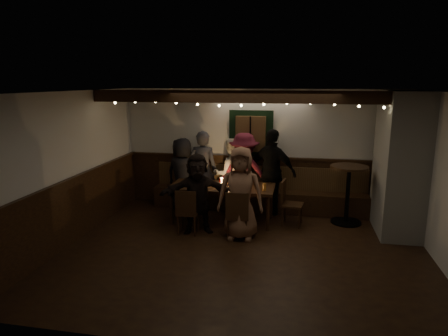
% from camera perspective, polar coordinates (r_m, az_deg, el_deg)
% --- Properties ---
extents(room, '(6.02, 5.01, 2.62)m').
position_cam_1_polar(room, '(7.70, 12.24, -0.62)').
color(room, black).
rests_on(room, ground).
extents(dining_table, '(2.05, 0.88, 0.89)m').
position_cam_1_polar(dining_table, '(7.91, -0.28, -3.00)').
color(dining_table, black).
rests_on(dining_table, ground).
extents(chair_near_left, '(0.40, 0.40, 0.85)m').
position_cam_1_polar(chair_near_left, '(7.32, -5.30, -5.93)').
color(chair_near_left, black).
rests_on(chair_near_left, ground).
extents(chair_near_right, '(0.43, 0.43, 0.89)m').
position_cam_1_polar(chair_near_right, '(7.05, 1.92, -6.41)').
color(chair_near_right, black).
rests_on(chair_near_right, ground).
extents(chair_end, '(0.45, 0.45, 0.89)m').
position_cam_1_polar(chair_end, '(7.87, 9.13, -4.53)').
color(chair_end, black).
rests_on(chair_end, ground).
extents(high_top, '(0.73, 0.73, 1.16)m').
position_cam_1_polar(high_top, '(8.16, 17.31, -2.64)').
color(high_top, black).
rests_on(high_top, ground).
extents(person_a, '(0.87, 0.68, 1.57)m').
position_cam_1_polar(person_a, '(8.73, -5.96, -0.82)').
color(person_a, black).
rests_on(person_a, ground).
extents(person_b, '(0.63, 0.42, 1.73)m').
position_cam_1_polar(person_b, '(8.70, -3.03, -0.28)').
color(person_b, '#313139').
rests_on(person_b, ground).
extents(person_c, '(0.92, 0.82, 1.57)m').
position_cam_1_polar(person_c, '(8.62, 0.97, -0.92)').
color(person_c, '#BAB2A5').
rests_on(person_c, ground).
extents(person_d, '(1.14, 0.70, 1.71)m').
position_cam_1_polar(person_d, '(8.46, 2.86, -0.73)').
color(person_d, '#49111E').
rests_on(person_d, ground).
extents(person_e, '(1.14, 0.80, 1.80)m').
position_cam_1_polar(person_e, '(8.38, 6.90, -0.59)').
color(person_e, black).
rests_on(person_e, ground).
extents(person_f, '(1.44, 0.84, 1.48)m').
position_cam_1_polar(person_f, '(7.36, -3.80, -3.64)').
color(person_f, black).
rests_on(person_f, ground).
extents(person_g, '(0.83, 0.56, 1.66)m').
position_cam_1_polar(person_g, '(7.03, 2.37, -3.63)').
color(person_g, brown).
rests_on(person_g, ground).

